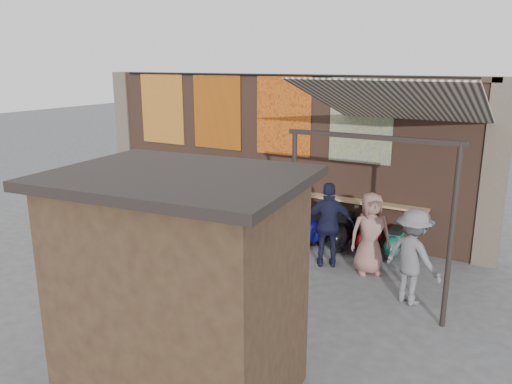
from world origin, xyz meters
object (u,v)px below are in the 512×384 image
scooter_stool_10 (395,243)px  shopper_grey (413,257)px  scooter_stool_5 (272,218)px  scooter_stool_8 (343,232)px  scooter_stool_0 (176,204)px  shopper_tan (370,233)px  scooter_stool_6 (295,224)px  scooter_stool_9 (370,236)px  scooter_stool_3 (233,215)px  diner_left (178,194)px  scooter_stool_1 (194,208)px  shelf_box (282,185)px  scooter_stool_7 (318,228)px  market_stall (182,295)px  shopper_navy (329,225)px  diner_right (230,195)px  scooter_stool_4 (251,218)px  scooter_stool_2 (213,211)px

scooter_stool_10 → shopper_grey: 2.28m
scooter_stool_5 → scooter_stool_8: same height
scooter_stool_0 → shopper_tan: shopper_tan is taller
scooter_stool_5 → scooter_stool_6: (0.68, -0.06, -0.01)m
scooter_stool_9 → shopper_grey: size_ratio=0.49×
scooter_stool_3 → scooter_stool_6: scooter_stool_6 is taller
scooter_stool_8 → scooter_stool_10: (1.19, 0.09, -0.08)m
scooter_stool_9 → diner_left: 5.15m
scooter_stool_0 → scooter_stool_1: size_ratio=1.10×
scooter_stool_3 → shopper_tan: size_ratio=0.41×
shelf_box → scooter_stool_10: 3.15m
diner_left → scooter_stool_9: bearing=-3.1°
scooter_stool_7 → scooter_stool_9: (1.31, -0.01, 0.05)m
scooter_stool_8 → scooter_stool_5: bearing=177.4°
market_stall → scooter_stool_9: bearing=79.2°
scooter_stool_3 → shopper_grey: bearing=-21.7°
scooter_stool_5 → shopper_navy: shopper_navy is taller
scooter_stool_0 → shopper_tan: size_ratio=0.46×
shopper_navy → diner_left: bearing=-32.1°
scooter_stool_10 → market_stall: (-1.10, -6.22, 1.11)m
scooter_stool_0 → market_stall: size_ratio=0.27×
scooter_stool_7 → scooter_stool_9: 1.31m
scooter_stool_0 → diner_right: 1.90m
shopper_navy → shopper_tan: shopper_navy is taller
scooter_stool_4 → shopper_tan: (3.50, -1.06, 0.52)m
scooter_stool_1 → scooter_stool_6: (3.12, -0.01, 0.07)m
scooter_stool_4 → scooter_stool_8: scooter_stool_8 is taller
scooter_stool_0 → scooter_stool_2: bearing=1.1°
shopper_navy → scooter_stool_2: bearing=-42.1°
shelf_box → market_stall: (1.91, -6.48, 0.20)m
scooter_stool_8 → diner_left: 4.51m
scooter_stool_1 → diner_left: size_ratio=0.41×
scooter_stool_2 → diner_right: (0.59, -0.02, 0.52)m
scooter_stool_6 → shopper_grey: 3.86m
shelf_box → scooter_stool_6: bearing=-29.7°
scooter_stool_9 → scooter_stool_1: bearing=-179.6°
scooter_stool_1 → scooter_stool_10: bearing=0.5°
scooter_stool_9 → market_stall: (-0.54, -6.20, 1.04)m
scooter_stool_4 → market_stall: bearing=-66.8°
shelf_box → diner_right: 1.44m
scooter_stool_10 → shopper_tan: size_ratio=0.42×
scooter_stool_2 → scooter_stool_4: scooter_stool_2 is taller
scooter_stool_5 → scooter_stool_6: size_ratio=1.01×
scooter_stool_1 → diner_right: bearing=0.6°
diner_left → market_stall: bearing=-60.8°
scooter_stool_4 → scooter_stool_5: size_ratio=0.83×
diner_left → scooter_stool_5: bearing=4.2°
scooter_stool_5 → shopper_navy: size_ratio=0.48×
scooter_stool_3 → scooter_stool_5: 1.19m
shelf_box → shopper_grey: size_ratio=0.30×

